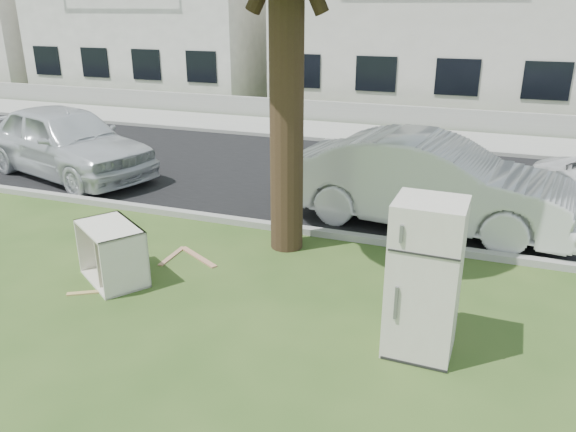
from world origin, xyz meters
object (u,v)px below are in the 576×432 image
(cabinet, at_px, (112,253))
(car_left, at_px, (66,141))
(fridge, at_px, (424,278))
(car_center, at_px, (430,182))

(cabinet, height_order, car_left, car_left)
(fridge, relative_size, cabinet, 1.70)
(car_left, bearing_deg, car_center, -75.26)
(car_center, distance_m, car_left, 8.52)
(fridge, height_order, car_center, fridge)
(car_center, relative_size, car_left, 1.03)
(fridge, distance_m, cabinet, 4.57)
(car_center, xyz_separation_m, car_left, (-8.51, 0.37, 0.00))
(car_center, height_order, car_left, car_left)
(fridge, relative_size, car_center, 0.37)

